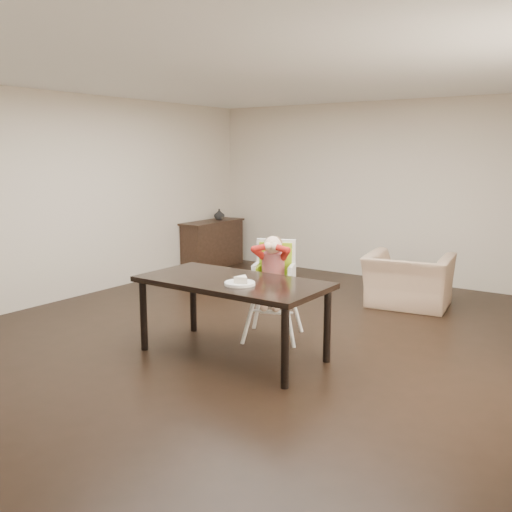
{
  "coord_description": "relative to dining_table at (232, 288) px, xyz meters",
  "views": [
    {
      "loc": [
        3.32,
        -4.77,
        1.93
      ],
      "look_at": [
        0.13,
        -0.18,
        0.92
      ],
      "focal_mm": 40.0,
      "sensor_mm": 36.0,
      "label": 1
    }
  ],
  "objects": [
    {
      "name": "ground",
      "position": [
        -0.14,
        0.59,
        -0.67
      ],
      "size": [
        7.0,
        7.0,
        0.0
      ],
      "primitive_type": "plane",
      "color": "black",
      "rests_on": "ground"
    },
    {
      "name": "dining_table",
      "position": [
        0.0,
        0.0,
        0.0
      ],
      "size": [
        1.8,
        0.9,
        0.75
      ],
      "color": "black",
      "rests_on": "ground"
    },
    {
      "name": "high_chair",
      "position": [
        0.01,
        0.7,
        0.1
      ],
      "size": [
        0.59,
        0.59,
        1.09
      ],
      "rotation": [
        0.0,
        0.0,
        0.39
      ],
      "color": "white",
      "rests_on": "ground"
    },
    {
      "name": "sideboard",
      "position": [
        -2.92,
        3.29,
        -0.27
      ],
      "size": [
        0.44,
        1.26,
        0.79
      ],
      "color": "black",
      "rests_on": "ground"
    },
    {
      "name": "room_walls",
      "position": [
        -0.14,
        0.59,
        1.18
      ],
      "size": [
        6.02,
        7.02,
        2.71
      ],
      "color": "beige",
      "rests_on": "ground"
    },
    {
      "name": "armchair",
      "position": [
        0.74,
        2.71,
        -0.22
      ],
      "size": [
        1.11,
        0.81,
        0.9
      ],
      "primitive_type": "imported",
      "rotation": [
        0.0,
        0.0,
        3.29
      ],
      "color": "tan",
      "rests_on": "ground"
    },
    {
      "name": "vase",
      "position": [
        -2.92,
        3.48,
        0.21
      ],
      "size": [
        0.22,
        0.23,
        0.18
      ],
      "primitive_type": "imported",
      "rotation": [
        0.0,
        0.0,
        0.24
      ],
      "color": "#99999E",
      "rests_on": "sideboard"
    },
    {
      "name": "plate",
      "position": [
        0.19,
        -0.13,
        0.11
      ],
      "size": [
        0.32,
        0.32,
        0.08
      ],
      "rotation": [
        0.0,
        0.0,
        -0.16
      ],
      "color": "white",
      "rests_on": "dining_table"
    }
  ]
}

